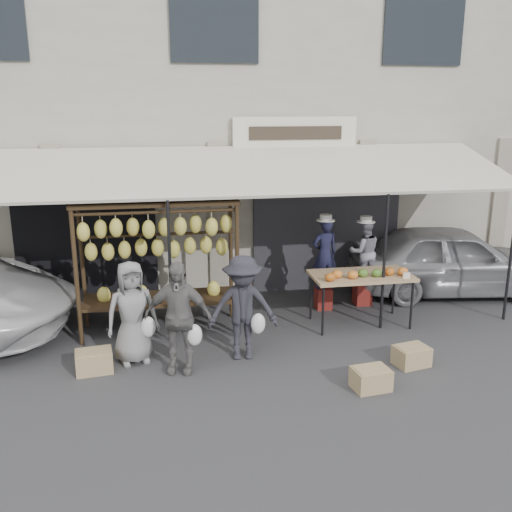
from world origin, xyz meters
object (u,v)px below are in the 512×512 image
Objects in this scene: customer_mid at (178,317)px; customer_right at (243,308)px; vendor_right at (364,252)px; crate_far at (94,361)px; crate_near_a at (371,379)px; sedan at (452,260)px; customer_left at (132,313)px; crate_near_b at (411,356)px; banana_rack at (157,240)px; vendor_left at (325,254)px; produce_table at (362,276)px.

customer_right is at bearing 28.85° from customer_mid.
crate_far is at bearing 27.22° from vendor_right.
crate_near_a is 4.65m from sedan.
customer_left reaches higher than sedan.
customer_left is 0.77m from customer_mid.
customer_left is 3.50m from crate_near_a.
crate_near_b is at bearing 151.27° from sedan.
customer_mid is at bearing 172.89° from crate_near_b.
banana_rack is 1.99× the size of vendor_left.
banana_rack is 5.46× the size of crate_near_b.
customer_mid is 1.38m from crate_far.
produce_table is 1.78m from crate_near_b.
crate_near_a is (2.50, -0.99, -0.66)m from customer_mid.
customer_mid is 6.05m from sedan.
vendor_left is at bearing 50.93° from customer_mid.
vendor_left is at bearing 103.31° from crate_near_b.
crate_near_a is 0.95× the size of crate_far.
vendor_left is 3.80m from customer_left.
customer_mid is at bearing -159.99° from customer_right.
customer_mid reaches higher than produce_table.
produce_table is (3.38, -0.32, -0.70)m from banana_rack.
produce_table is 2.38m from customer_right.
sedan reaches higher than produce_table.
crate_near_b is (3.58, -1.93, -1.43)m from banana_rack.
customer_left is 0.37× the size of sedan.
customer_mid is 0.39× the size of sedan.
crate_far is at bearing 116.99° from sedan.
customer_mid reaches higher than crate_near_a.
customer_right is at bearing 38.86° from vendor_left.
crate_near_b is (0.20, -1.61, -0.73)m from produce_table.
crate_near_a is (-1.05, -3.19, -0.88)m from vendor_right.
customer_mid is at bearing 30.48° from vendor_left.
customer_mid reaches higher than crate_far.
vendor_right is (3.78, 0.68, -0.55)m from banana_rack.
produce_table is 3.54× the size of crate_near_a.
banana_rack is 1.69× the size of customer_left.
crate_near_b is 4.58m from crate_far.
customer_mid is at bearing 122.33° from sedan.
vendor_right reaches higher than crate_near_b.
crate_near_a is at bearing -145.69° from crate_near_b.
produce_table is at bearing 106.91° from vendor_left.
crate_near_b is (3.98, -0.83, -0.62)m from customer_left.
banana_rack is 1.64× the size of customer_right.
crate_near_b is (2.38, -0.68, -0.65)m from customer_right.
customer_right reaches higher than crate_near_a.
sedan is (2.37, 1.31, -0.17)m from produce_table.
vendor_left is at bearing 12.09° from customer_left.
crate_near_a is at bearing -8.08° from customer_mid.
vendor_right is 2.02m from sedan.
banana_rack is 1.53× the size of produce_table.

